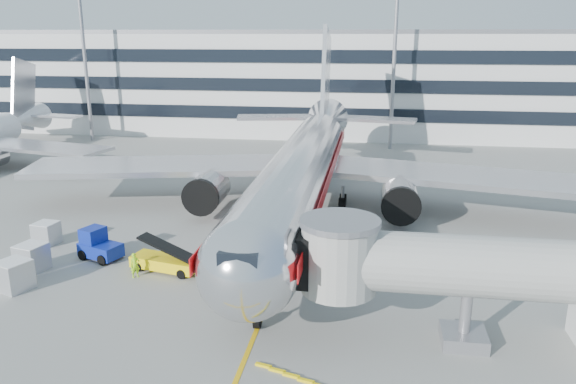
# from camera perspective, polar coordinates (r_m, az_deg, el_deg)

# --- Properties ---
(ground) EXTENTS (180.00, 180.00, 0.00)m
(ground) POSITION_cam_1_polar(r_m,az_deg,el_deg) (37.58, -0.62, -7.70)
(ground) COLOR gray
(ground) RESTS_ON ground
(lead_in_line) EXTENTS (0.25, 70.00, 0.01)m
(lead_in_line) POSITION_cam_1_polar(r_m,az_deg,el_deg) (46.82, 1.34, -2.88)
(lead_in_line) COLOR #EAAF0C
(lead_in_line) RESTS_ON ground
(main_jet) EXTENTS (50.95, 48.70, 16.06)m
(main_jet) POSITION_cam_1_polar(r_m,az_deg,el_deg) (47.31, 1.64, 2.64)
(main_jet) COLOR silver
(main_jet) RESTS_ON ground
(jet_bridge) EXTENTS (17.80, 4.50, 7.00)m
(jet_bridge) POSITION_cam_1_polar(r_m,az_deg,el_deg) (29.04, 21.26, -7.80)
(jet_bridge) COLOR silver
(jet_bridge) RESTS_ON ground
(terminal) EXTENTS (150.00, 24.25, 15.60)m
(terminal) POSITION_cam_1_polar(r_m,az_deg,el_deg) (92.42, 5.26, 11.22)
(terminal) COLOR silver
(terminal) RESTS_ON ground
(light_mast_west) EXTENTS (2.40, 1.20, 25.45)m
(light_mast_west) POSITION_cam_1_polar(r_m,az_deg,el_deg) (86.18, -20.14, 14.76)
(light_mast_west) COLOR gray
(light_mast_west) RESTS_ON ground
(light_mast_centre) EXTENTS (2.40, 1.20, 25.45)m
(light_mast_centre) POSITION_cam_1_polar(r_m,az_deg,el_deg) (76.07, 10.86, 15.40)
(light_mast_centre) COLOR gray
(light_mast_centre) RESTS_ON ground
(belt_loader) EXTENTS (4.89, 2.59, 2.28)m
(belt_loader) POSITION_cam_1_polar(r_m,az_deg,el_deg) (37.78, -12.34, -6.89)
(belt_loader) COLOR yellow
(belt_loader) RESTS_ON ground
(baggage_tug) EXTENTS (3.24, 2.60, 2.14)m
(baggage_tug) POSITION_cam_1_polar(r_m,az_deg,el_deg) (40.92, -18.70, -5.16)
(baggage_tug) COLOR navy
(baggage_tug) RESTS_ON ground
(cargo_container_left) EXTENTS (2.01, 2.01, 1.78)m
(cargo_container_left) POSITION_cam_1_polar(r_m,az_deg,el_deg) (40.56, -24.58, -6.03)
(cargo_container_left) COLOR #BBBEC3
(cargo_container_left) RESTS_ON ground
(cargo_container_right) EXTENTS (1.72, 1.72, 1.64)m
(cargo_container_right) POSITION_cam_1_polar(r_m,az_deg,el_deg) (45.09, -23.33, -3.86)
(cargo_container_right) COLOR #BBBEC3
(cargo_container_right) RESTS_ON ground
(cargo_container_front) EXTENTS (2.23, 2.23, 1.83)m
(cargo_container_front) POSITION_cam_1_polar(r_m,az_deg,el_deg) (38.03, -26.06, -7.60)
(cargo_container_front) COLOR #BBBEC3
(cargo_container_front) RESTS_ON ground
(ramp_worker) EXTENTS (0.71, 0.65, 1.62)m
(ramp_worker) POSITION_cam_1_polar(r_m,az_deg,el_deg) (37.16, -15.28, -7.20)
(ramp_worker) COLOR #9DE718
(ramp_worker) RESTS_ON ground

